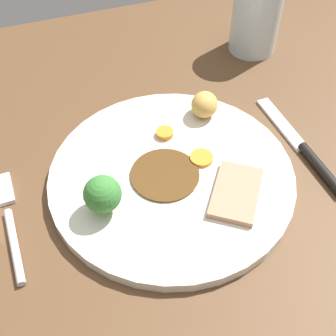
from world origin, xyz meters
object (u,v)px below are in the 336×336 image
fork (10,221)px  carrot_coin_back (201,158)px  meat_slice_main (236,192)px  broccoli_floret (103,195)px  water_glass (256,17)px  knife (306,151)px  carrot_coin_front (165,133)px  roast_potato_left (204,105)px  dinner_plate (168,177)px

fork → carrot_coin_back: bearing=-90.2°
meat_slice_main → broccoli_floret: broccoli_floret is taller
water_glass → knife: bearing=-99.7°
carrot_coin_front → water_glass: bearing=37.8°
carrot_coin_front → roast_potato_left: bearing=18.3°
broccoli_floret → fork: size_ratio=0.31×
roast_potato_left → water_glass: (13.86, 13.47, 2.46)cm
carrot_coin_front → broccoli_floret: bearing=-138.9°
meat_slice_main → roast_potato_left: bearing=82.7°
roast_potato_left → fork: 27.74cm
meat_slice_main → carrot_coin_back: size_ratio=2.84×
knife → carrot_coin_back: bearing=77.7°
dinner_plate → water_glass: water_glass is taller
dinner_plate → meat_slice_main: bearing=-41.7°
dinner_plate → carrot_coin_front: (1.76, 6.20, 1.05)cm
roast_potato_left → knife: (9.90, -9.76, -2.58)cm
carrot_coin_back → knife: carrot_coin_back is taller
broccoli_floret → roast_potato_left: bearing=33.7°
fork → knife: knife is taller
dinner_plate → roast_potato_left: bearing=46.1°
roast_potato_left → broccoli_floret: size_ratio=0.81×
roast_potato_left → fork: size_ratio=0.25×
broccoli_floret → knife: broccoli_floret is taller
carrot_coin_front → knife: 17.88cm
carrot_coin_back → water_glass: water_glass is taller
carrot_coin_back → fork: (-23.03, -0.66, -1.25)cm
dinner_plate → water_glass: size_ratio=2.64×
meat_slice_main → carrot_coin_front: (-4.42, 11.70, -0.05)cm
broccoli_floret → fork: (-10.24, 2.67, -3.60)cm
knife → water_glass: bearing=-12.0°
dinner_plate → carrot_coin_back: size_ratio=10.23×
meat_slice_main → fork: size_ratio=0.53×
knife → broccoli_floret: bearing=89.9°
water_glass → carrot_coin_back: bearing=-129.5°
broccoli_floret → water_glass: size_ratio=0.43×
meat_slice_main → fork: (-24.64, 5.65, -1.41)cm
roast_potato_left → carrot_coin_back: size_ratio=1.34×
knife → carrot_coin_front: bearing=62.0°
meat_slice_main → carrot_coin_front: 12.50cm
carrot_coin_back → water_glass: bearing=50.5°
dinner_plate → meat_slice_main: meat_slice_main is taller
meat_slice_main → water_glass: (15.62, 27.21, 3.70)cm
meat_slice_main → dinner_plate: bearing=138.3°
meat_slice_main → broccoli_floret: (-14.40, 2.98, 2.18)cm
roast_potato_left → broccoli_floret: bearing=-146.3°
broccoli_floret → fork: broccoli_floret is taller
water_glass → fork: bearing=-151.8°
broccoli_floret → dinner_plate: bearing=17.0°
carrot_coin_front → knife: size_ratio=0.12×
dinner_plate → fork: bearing=179.5°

